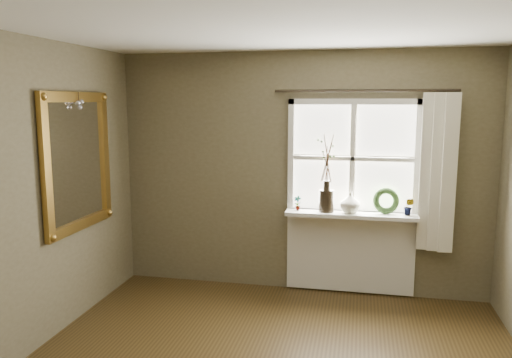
{
  "coord_description": "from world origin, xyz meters",
  "views": [
    {
      "loc": [
        0.63,
        -3.07,
        2.08
      ],
      "look_at": [
        -0.34,
        1.55,
        1.34
      ],
      "focal_mm": 35.0,
      "sensor_mm": 36.0,
      "label": 1
    }
  ],
  "objects_px": {
    "cream_vase": "(350,202)",
    "wreath": "(386,204)",
    "dark_jug": "(326,201)",
    "gilt_mirror": "(78,161)"
  },
  "relations": [
    {
      "from": "cream_vase",
      "to": "gilt_mirror",
      "type": "bearing_deg",
      "value": -158.34
    },
    {
      "from": "wreath",
      "to": "gilt_mirror",
      "type": "height_order",
      "value": "gilt_mirror"
    },
    {
      "from": "wreath",
      "to": "cream_vase",
      "type": "bearing_deg",
      "value": 174.55
    },
    {
      "from": "dark_jug",
      "to": "gilt_mirror",
      "type": "distance_m",
      "value": 2.51
    },
    {
      "from": "dark_jug",
      "to": "wreath",
      "type": "height_order",
      "value": "wreath"
    },
    {
      "from": "gilt_mirror",
      "to": "dark_jug",
      "type": "bearing_deg",
      "value": 23.78
    },
    {
      "from": "cream_vase",
      "to": "wreath",
      "type": "distance_m",
      "value": 0.37
    },
    {
      "from": "wreath",
      "to": "gilt_mirror",
      "type": "xyz_separation_m",
      "value": [
        -2.87,
        -1.03,
        0.49
      ]
    },
    {
      "from": "cream_vase",
      "to": "wreath",
      "type": "xyz_separation_m",
      "value": [
        0.36,
        0.04,
        -0.01
      ]
    },
    {
      "from": "dark_jug",
      "to": "cream_vase",
      "type": "xyz_separation_m",
      "value": [
        0.25,
        0.0,
        -0.01
      ]
    }
  ]
}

